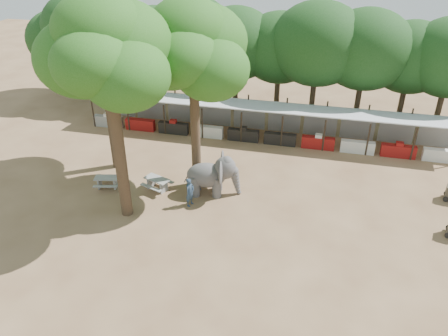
% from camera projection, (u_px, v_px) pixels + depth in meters
% --- Properties ---
extents(ground, '(100.00, 100.00, 0.00)m').
position_uv_depth(ground, '(220.00, 252.00, 22.21)').
color(ground, brown).
rests_on(ground, ground).
extents(vendor_stalls, '(28.00, 2.99, 2.80)m').
position_uv_depth(vendor_stalls, '(264.00, 123.00, 33.32)').
color(vendor_stalls, '#B0B2B9').
rests_on(vendor_stalls, ground).
extents(yard_tree_left, '(7.10, 6.90, 11.02)m').
position_uv_depth(yard_tree_left, '(101.00, 45.00, 26.09)').
color(yard_tree_left, '#332316').
rests_on(yard_tree_left, ground).
extents(yard_tree_center, '(7.10, 6.90, 12.04)m').
position_uv_depth(yard_tree_center, '(105.00, 52.00, 20.76)').
color(yard_tree_center, '#332316').
rests_on(yard_tree_center, ground).
extents(yard_tree_back, '(7.10, 6.90, 11.36)m').
position_uv_depth(yard_tree_back, '(191.00, 49.00, 23.85)').
color(yard_tree_back, '#332316').
rests_on(yard_tree_back, ground).
extents(backdrop_trees, '(46.46, 5.95, 8.33)m').
position_uv_depth(backdrop_trees, '(276.00, 49.00, 35.54)').
color(backdrop_trees, '#332316').
rests_on(backdrop_trees, ground).
extents(elephant, '(3.45, 2.58, 2.58)m').
position_uv_depth(elephant, '(213.00, 175.00, 26.36)').
color(elephant, '#464343').
rests_on(elephant, ground).
extents(handler, '(0.60, 0.74, 1.78)m').
position_uv_depth(handler, '(190.00, 192.00, 25.42)').
color(handler, '#26384C').
rests_on(handler, ground).
extents(picnic_table_near, '(1.75, 1.64, 0.75)m').
position_uv_depth(picnic_table_near, '(107.00, 181.00, 27.31)').
color(picnic_table_near, gray).
rests_on(picnic_table_near, ground).
extents(picnic_table_far, '(1.99, 1.89, 0.79)m').
position_uv_depth(picnic_table_far, '(157.00, 182.00, 27.08)').
color(picnic_table_far, gray).
rests_on(picnic_table_far, ground).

